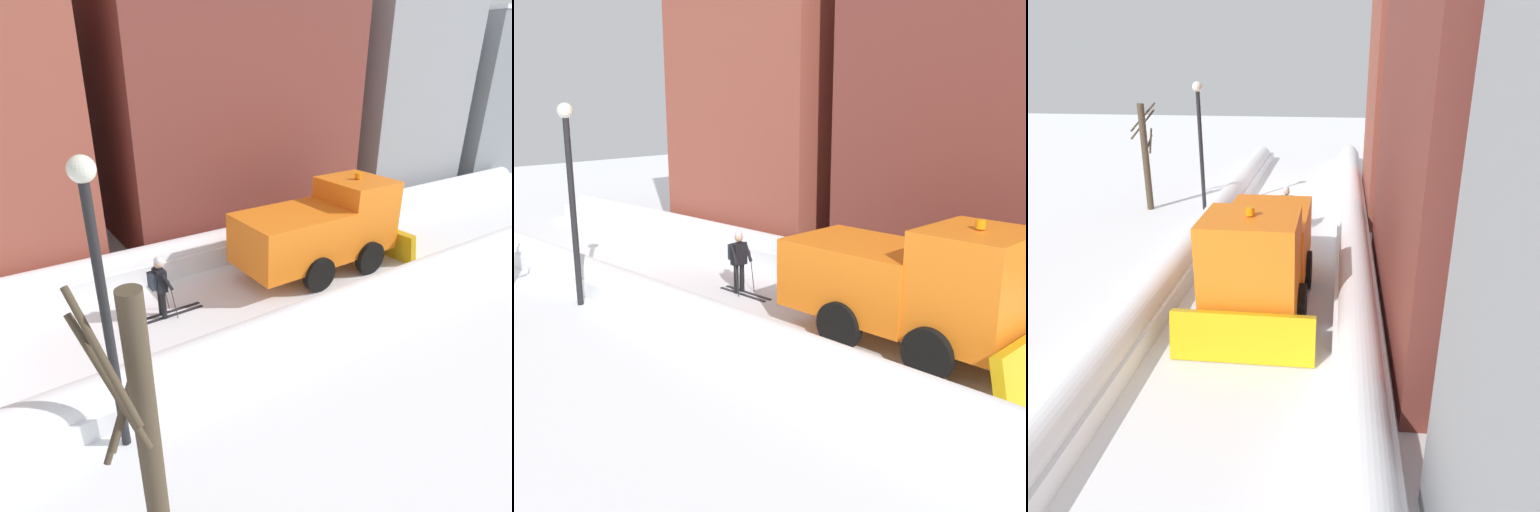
% 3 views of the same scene
% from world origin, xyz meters
% --- Properties ---
extents(ground_plane, '(80.00, 80.00, 0.00)m').
position_xyz_m(ground_plane, '(0.00, 10.00, 0.00)').
color(ground_plane, white).
extents(snowbank_left, '(1.10, 36.00, 1.13)m').
position_xyz_m(snowbank_left, '(-2.63, 10.00, 0.51)').
color(snowbank_left, white).
rests_on(snowbank_left, ground).
extents(snowbank_right, '(1.10, 36.00, 0.94)m').
position_xyz_m(snowbank_right, '(2.63, 10.00, 0.39)').
color(snowbank_right, white).
rests_on(snowbank_right, ground).
extents(building_brick_mid, '(7.60, 9.80, 10.40)m').
position_xyz_m(building_brick_mid, '(-7.09, 11.38, 5.20)').
color(building_brick_mid, brown).
rests_on(building_brick_mid, ground).
extents(building_concrete_far, '(7.30, 6.60, 13.42)m').
position_xyz_m(building_concrete_far, '(-7.09, 20.95, 6.71)').
color(building_concrete_far, gray).
rests_on(building_concrete_far, ground).
extents(building_tower_distant, '(7.75, 6.74, 9.01)m').
position_xyz_m(building_tower_distant, '(-7.09, 28.64, 4.51)').
color(building_tower_distant, gray).
rests_on(building_tower_distant, ground).
extents(plow_truck, '(3.20, 5.98, 3.12)m').
position_xyz_m(plow_truck, '(-0.12, 11.53, 1.48)').
color(plow_truck, orange).
rests_on(plow_truck, ground).
extents(skier, '(0.62, 1.80, 1.81)m').
position_xyz_m(skier, '(-0.20, 5.83, 1.00)').
color(skier, black).
rests_on(skier, ground).
extents(street_lamp, '(0.40, 0.40, 5.28)m').
position_xyz_m(street_lamp, '(3.52, 3.58, 3.34)').
color(street_lamp, black).
rests_on(street_lamp, ground).
extents(bare_tree_near, '(1.11, 0.78, 4.42)m').
position_xyz_m(bare_tree_near, '(5.98, 3.30, 2.30)').
color(bare_tree_near, '#473B2B').
rests_on(bare_tree_near, ground).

